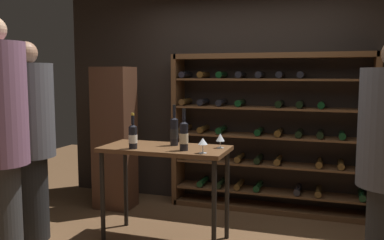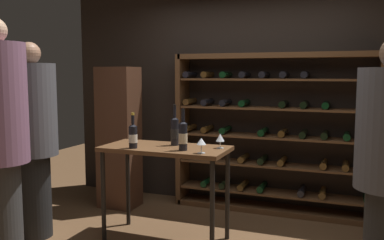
{
  "view_description": "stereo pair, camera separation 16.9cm",
  "coord_description": "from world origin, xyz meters",
  "px_view_note": "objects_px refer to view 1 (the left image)",
  "views": [
    {
      "loc": [
        0.99,
        -3.43,
        1.61
      ],
      "look_at": [
        -0.25,
        0.26,
        1.18
      ],
      "focal_mm": 39.14,
      "sensor_mm": 36.0,
      "label": 1
    },
    {
      "loc": [
        1.15,
        -3.37,
        1.61
      ],
      "look_at": [
        -0.25,
        0.26,
        1.18
      ],
      "focal_mm": 39.14,
      "sensor_mm": 36.0,
      "label": 2
    }
  ],
  "objects_px": {
    "wine_glass_stemmed_center": "(220,138)",
    "tasting_table": "(165,158)",
    "wine_rack": "(268,134)",
    "wine_bottle_black_capsule": "(174,131)",
    "display_cabinet": "(115,138)",
    "wine_glass_stemmed_left": "(203,142)",
    "wine_bottle_green_slim": "(133,136)",
    "person_guest_khaki": "(29,133)",
    "wine_bottle_red_label": "(184,135)"
  },
  "relations": [
    {
      "from": "wine_bottle_black_capsule",
      "to": "tasting_table",
      "type": "bearing_deg",
      "value": -117.8
    },
    {
      "from": "display_cabinet",
      "to": "wine_glass_stemmed_left",
      "type": "relative_size",
      "value": 12.5
    },
    {
      "from": "wine_bottle_black_capsule",
      "to": "wine_glass_stemmed_left",
      "type": "height_order",
      "value": "wine_bottle_black_capsule"
    },
    {
      "from": "display_cabinet",
      "to": "wine_glass_stemmed_left",
      "type": "distance_m",
      "value": 1.7
    },
    {
      "from": "wine_bottle_black_capsule",
      "to": "wine_bottle_green_slim",
      "type": "xyz_separation_m",
      "value": [
        -0.3,
        -0.29,
        -0.02
      ]
    },
    {
      "from": "person_guest_khaki",
      "to": "wine_bottle_red_label",
      "type": "xyz_separation_m",
      "value": [
        1.47,
        0.26,
        0.01
      ]
    },
    {
      "from": "wine_bottle_red_label",
      "to": "wine_glass_stemmed_left",
      "type": "distance_m",
      "value": 0.22
    },
    {
      "from": "wine_glass_stemmed_left",
      "to": "wine_glass_stemmed_center",
      "type": "xyz_separation_m",
      "value": [
        0.08,
        0.3,
        -0.0
      ]
    },
    {
      "from": "display_cabinet",
      "to": "wine_bottle_black_capsule",
      "type": "relative_size",
      "value": 4.27
    },
    {
      "from": "wine_rack",
      "to": "wine_bottle_green_slim",
      "type": "height_order",
      "value": "wine_rack"
    },
    {
      "from": "wine_rack",
      "to": "wine_bottle_black_capsule",
      "type": "height_order",
      "value": "wine_rack"
    },
    {
      "from": "wine_rack",
      "to": "person_guest_khaki",
      "type": "relative_size",
      "value": 1.21
    },
    {
      "from": "person_guest_khaki",
      "to": "wine_glass_stemmed_left",
      "type": "distance_m",
      "value": 1.69
    },
    {
      "from": "wine_glass_stemmed_center",
      "to": "person_guest_khaki",
      "type": "bearing_deg",
      "value": -164.53
    },
    {
      "from": "tasting_table",
      "to": "wine_glass_stemmed_left",
      "type": "xyz_separation_m",
      "value": [
        0.43,
        -0.19,
        0.21
      ]
    },
    {
      "from": "wine_bottle_red_label",
      "to": "wine_glass_stemmed_center",
      "type": "height_order",
      "value": "wine_bottle_red_label"
    },
    {
      "from": "display_cabinet",
      "to": "tasting_table",
      "type": "bearing_deg",
      "value": -38.17
    },
    {
      "from": "wine_bottle_green_slim",
      "to": "wine_glass_stemmed_left",
      "type": "relative_size",
      "value": 2.46
    },
    {
      "from": "wine_bottle_black_capsule",
      "to": "wine_glass_stemmed_left",
      "type": "bearing_deg",
      "value": -37.9
    },
    {
      "from": "tasting_table",
      "to": "wine_bottle_green_slim",
      "type": "height_order",
      "value": "wine_bottle_green_slim"
    },
    {
      "from": "wine_bottle_green_slim",
      "to": "wine_glass_stemmed_left",
      "type": "distance_m",
      "value": 0.68
    },
    {
      "from": "wine_bottle_black_capsule",
      "to": "wine_bottle_green_slim",
      "type": "height_order",
      "value": "wine_bottle_black_capsule"
    },
    {
      "from": "wine_rack",
      "to": "wine_bottle_red_label",
      "type": "relative_size",
      "value": 6.12
    },
    {
      "from": "wine_glass_stemmed_center",
      "to": "wine_bottle_red_label",
      "type": "bearing_deg",
      "value": -141.32
    },
    {
      "from": "tasting_table",
      "to": "wine_glass_stemmed_left",
      "type": "bearing_deg",
      "value": -24.09
    },
    {
      "from": "wine_rack",
      "to": "wine_bottle_black_capsule",
      "type": "xyz_separation_m",
      "value": [
        -0.74,
        -1.11,
        0.14
      ]
    },
    {
      "from": "wine_rack",
      "to": "wine_bottle_green_slim",
      "type": "relative_size",
      "value": 6.97
    },
    {
      "from": "wine_rack",
      "to": "person_guest_khaki",
      "type": "bearing_deg",
      "value": -142.04
    },
    {
      "from": "wine_rack",
      "to": "wine_bottle_red_label",
      "type": "distance_m",
      "value": 1.45
    },
    {
      "from": "person_guest_khaki",
      "to": "wine_bottle_black_capsule",
      "type": "distance_m",
      "value": 1.38
    },
    {
      "from": "tasting_table",
      "to": "wine_bottle_red_label",
      "type": "bearing_deg",
      "value": -27.41
    },
    {
      "from": "wine_rack",
      "to": "wine_glass_stemmed_left",
      "type": "bearing_deg",
      "value": -104.49
    },
    {
      "from": "person_guest_khaki",
      "to": "wine_glass_stemmed_left",
      "type": "height_order",
      "value": "person_guest_khaki"
    },
    {
      "from": "display_cabinet",
      "to": "wine_bottle_black_capsule",
      "type": "height_order",
      "value": "display_cabinet"
    },
    {
      "from": "wine_glass_stemmed_left",
      "to": "tasting_table",
      "type": "bearing_deg",
      "value": 155.91
    },
    {
      "from": "person_guest_khaki",
      "to": "display_cabinet",
      "type": "distance_m",
      "value": 1.19
    },
    {
      "from": "tasting_table",
      "to": "wine_bottle_black_capsule",
      "type": "relative_size",
      "value": 3.03
    },
    {
      "from": "wine_rack",
      "to": "wine_glass_stemmed_center",
      "type": "bearing_deg",
      "value": -104.44
    },
    {
      "from": "wine_rack",
      "to": "display_cabinet",
      "type": "height_order",
      "value": "wine_rack"
    },
    {
      "from": "wine_glass_stemmed_center",
      "to": "tasting_table",
      "type": "bearing_deg",
      "value": -168.51
    },
    {
      "from": "wine_rack",
      "to": "wine_glass_stemmed_center",
      "type": "height_order",
      "value": "wine_rack"
    },
    {
      "from": "person_guest_khaki",
      "to": "wine_glass_stemmed_left",
      "type": "relative_size",
      "value": 14.14
    },
    {
      "from": "tasting_table",
      "to": "wine_bottle_green_slim",
      "type": "xyz_separation_m",
      "value": [
        -0.24,
        -0.18,
        0.23
      ]
    },
    {
      "from": "tasting_table",
      "to": "display_cabinet",
      "type": "relative_size",
      "value": 0.71
    },
    {
      "from": "wine_bottle_black_capsule",
      "to": "wine_glass_stemmed_center",
      "type": "bearing_deg",
      "value": 0.27
    },
    {
      "from": "tasting_table",
      "to": "display_cabinet",
      "type": "height_order",
      "value": "display_cabinet"
    },
    {
      "from": "tasting_table",
      "to": "wine_glass_stemmed_center",
      "type": "height_order",
      "value": "wine_glass_stemmed_center"
    },
    {
      "from": "wine_bottle_green_slim",
      "to": "wine_glass_stemmed_center",
      "type": "relative_size",
      "value": 2.41
    },
    {
      "from": "person_guest_khaki",
      "to": "wine_bottle_black_capsule",
      "type": "bearing_deg",
      "value": 127.32
    },
    {
      "from": "wine_rack",
      "to": "wine_glass_stemmed_left",
      "type": "height_order",
      "value": "wine_rack"
    }
  ]
}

